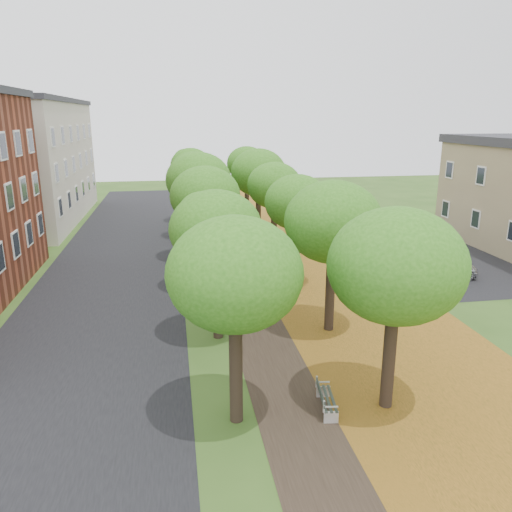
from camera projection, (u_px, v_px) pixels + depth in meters
name	position (u px, v px, depth m)	size (l,w,h in m)	color
ground	(306.00, 413.00, 15.53)	(120.00, 120.00, 0.00)	#2D4C19
street_asphalt	(112.00, 277.00, 28.58)	(8.00, 70.00, 0.01)	black
footpath	(241.00, 271.00, 29.77)	(3.20, 70.00, 0.01)	black
leaf_verge	(322.00, 267.00, 30.57)	(7.50, 70.00, 0.01)	#975E1C
parking_lot	(442.00, 256.00, 32.87)	(9.00, 16.00, 0.01)	black
tree_row_west	(202.00, 193.00, 28.15)	(3.79, 33.79, 6.36)	black
tree_row_east	(285.00, 191.00, 28.91)	(3.79, 33.79, 6.36)	black
building_cream	(16.00, 161.00, 42.76)	(10.30, 20.30, 10.40)	beige
bench	(326.00, 399.00, 15.60)	(0.67, 1.63, 0.75)	#2D3830
car_silver	(440.00, 266.00, 28.30)	(1.63, 4.06, 1.38)	#BBBBC0
car_red	(427.00, 260.00, 29.78)	(1.38, 3.97, 1.31)	maroon
car_grey	(402.00, 246.00, 33.02)	(1.79, 4.39, 1.27)	#303035
car_white	(392.00, 239.00, 34.43)	(2.39, 5.18, 1.44)	white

